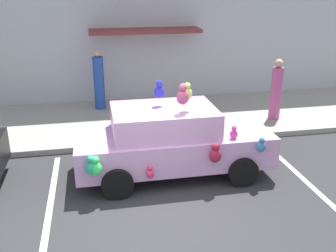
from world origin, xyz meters
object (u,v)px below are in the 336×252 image
at_px(teddy_bear_on_sidewalk, 195,113).
at_px(plush_covered_car, 170,140).
at_px(pedestrian_by_lamp, 99,82).
at_px(pedestrian_walking_past, 276,91).

bearing_deg(teddy_bear_on_sidewalk, plush_covered_car, -116.75).
relative_size(plush_covered_car, pedestrian_by_lamp, 2.24).
height_order(teddy_bear_on_sidewalk, pedestrian_walking_past, pedestrian_walking_past).
bearing_deg(pedestrian_by_lamp, plush_covered_car, -73.27).
distance_m(plush_covered_car, pedestrian_by_lamp, 4.82).
distance_m(teddy_bear_on_sidewalk, pedestrian_by_lamp, 3.44).
xyz_separation_m(teddy_bear_on_sidewalk, pedestrian_by_lamp, (-2.61, 2.19, 0.50)).
bearing_deg(pedestrian_by_lamp, pedestrian_walking_past, -21.33).
height_order(plush_covered_car, pedestrian_walking_past, plush_covered_car).
xyz_separation_m(pedestrian_walking_past, pedestrian_by_lamp, (-5.13, 2.00, 0.03)).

